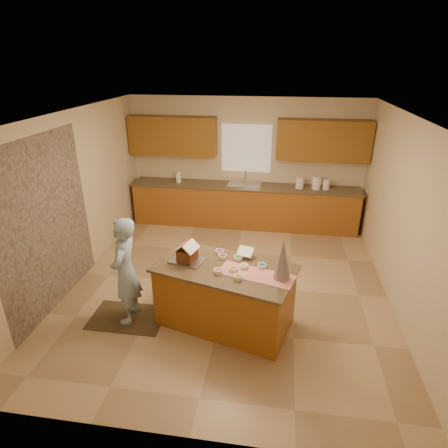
{
  "coord_description": "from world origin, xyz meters",
  "views": [
    {
      "loc": [
        0.71,
        -5.21,
        3.43
      ],
      "look_at": [
        -0.1,
        0.2,
        1.0
      ],
      "focal_mm": 30.29,
      "sensor_mm": 36.0,
      "label": 1
    }
  ],
  "objects": [
    {
      "name": "floor",
      "position": [
        0.0,
        0.0,
        0.0
      ],
      "size": [
        5.5,
        5.5,
        0.0
      ],
      "primitive_type": "plane",
      "color": "tan",
      "rests_on": "ground"
    },
    {
      "name": "ceiling",
      "position": [
        0.0,
        0.0,
        2.7
      ],
      "size": [
        5.5,
        5.5,
        0.0
      ],
      "primitive_type": "plane",
      "color": "silver",
      "rests_on": "floor"
    },
    {
      "name": "wall_back",
      "position": [
        0.0,
        2.75,
        1.35
      ],
      "size": [
        5.5,
        5.5,
        0.0
      ],
      "primitive_type": "plane",
      "color": "beige",
      "rests_on": "floor"
    },
    {
      "name": "wall_front",
      "position": [
        0.0,
        -2.75,
        1.35
      ],
      "size": [
        5.5,
        5.5,
        0.0
      ],
      "primitive_type": "plane",
      "color": "beige",
      "rests_on": "floor"
    },
    {
      "name": "wall_left",
      "position": [
        -2.5,
        0.0,
        1.35
      ],
      "size": [
        5.5,
        5.5,
        0.0
      ],
      "primitive_type": "plane",
      "color": "beige",
      "rests_on": "floor"
    },
    {
      "name": "wall_right",
      "position": [
        2.5,
        0.0,
        1.35
      ],
      "size": [
        5.5,
        5.5,
        0.0
      ],
      "primitive_type": "plane",
      "color": "beige",
      "rests_on": "floor"
    },
    {
      "name": "stone_accent",
      "position": [
        -2.48,
        -0.8,
        1.25
      ],
      "size": [
        0.0,
        2.5,
        2.5
      ],
      "primitive_type": "plane",
      "rotation": [
        1.57,
        0.0,
        1.57
      ],
      "color": "gray",
      "rests_on": "wall_left"
    },
    {
      "name": "window_curtain",
      "position": [
        0.0,
        2.72,
        1.65
      ],
      "size": [
        1.05,
        0.03,
        1.0
      ],
      "primitive_type": "cube",
      "color": "white",
      "rests_on": "wall_back"
    },
    {
      "name": "back_counter_base",
      "position": [
        0.0,
        2.45,
        0.44
      ],
      "size": [
        4.8,
        0.6,
        0.88
      ],
      "primitive_type": "cube",
      "color": "#954F1E",
      "rests_on": "floor"
    },
    {
      "name": "back_counter_top",
      "position": [
        0.0,
        2.45,
        0.9
      ],
      "size": [
        4.85,
        0.63,
        0.04
      ],
      "primitive_type": "cube",
      "color": "brown",
      "rests_on": "back_counter_base"
    },
    {
      "name": "upper_cabinet_left",
      "position": [
        -1.55,
        2.57,
        1.9
      ],
      "size": [
        1.85,
        0.35,
        0.8
      ],
      "primitive_type": "cube",
      "color": "brown",
      "rests_on": "wall_back"
    },
    {
      "name": "upper_cabinet_right",
      "position": [
        1.55,
        2.57,
        1.9
      ],
      "size": [
        1.85,
        0.35,
        0.8
      ],
      "primitive_type": "cube",
      "color": "brown",
      "rests_on": "wall_back"
    },
    {
      "name": "sink",
      "position": [
        0.0,
        2.45,
        0.89
      ],
      "size": [
        0.7,
        0.45,
        0.12
      ],
      "primitive_type": "cube",
      "color": "silver",
      "rests_on": "back_counter_top"
    },
    {
      "name": "faucet",
      "position": [
        0.0,
        2.63,
        1.06
      ],
      "size": [
        0.03,
        0.03,
        0.28
      ],
      "primitive_type": "cylinder",
      "color": "silver",
      "rests_on": "back_counter_top"
    },
    {
      "name": "island_base",
      "position": [
        0.08,
        -0.95,
        0.43
      ],
      "size": [
        1.91,
        1.31,
        0.85
      ],
      "primitive_type": "cube",
      "rotation": [
        0.0,
        0.0,
        -0.27
      ],
      "color": "#954F1E",
      "rests_on": "floor"
    },
    {
      "name": "island_top",
      "position": [
        0.08,
        -0.95,
        0.87
      ],
      "size": [
        2.01,
        1.4,
        0.04
      ],
      "primitive_type": "cube",
      "rotation": [
        0.0,
        0.0,
        -0.27
      ],
      "color": "brown",
      "rests_on": "island_base"
    },
    {
      "name": "table_runner",
      "position": [
        0.5,
        -1.07,
        0.89
      ],
      "size": [
        1.03,
        0.6,
        0.01
      ],
      "primitive_type": "cube",
      "rotation": [
        0.0,
        0.0,
        -0.27
      ],
      "color": "red",
      "rests_on": "island_top"
    },
    {
      "name": "baking_tray",
      "position": [
        -0.44,
        -0.85,
        0.9
      ],
      "size": [
        0.52,
        0.44,
        0.02
      ],
      "primitive_type": "cube",
      "rotation": [
        0.0,
        0.0,
        -0.27
      ],
      "color": "silver",
      "rests_on": "island_top"
    },
    {
      "name": "cookbook",
      "position": [
        0.32,
        -0.63,
        0.98
      ],
      "size": [
        0.25,
        0.22,
        0.09
      ],
      "primitive_type": "cube",
      "rotation": [
        -1.13,
        0.0,
        -0.27
      ],
      "color": "white",
      "rests_on": "island_top"
    },
    {
      "name": "tinsel_tree",
      "position": [
        0.82,
        -1.11,
        1.16
      ],
      "size": [
        0.26,
        0.26,
        0.53
      ],
      "primitive_type": "cone",
      "rotation": [
        0.0,
        0.0,
        -0.27
      ],
      "color": "#AFB0BC",
      "rests_on": "island_top"
    },
    {
      "name": "rug",
      "position": [
        -1.31,
        -1.06,
        0.01
      ],
      "size": [
        1.04,
        0.68,
        0.01
      ],
      "primitive_type": "cube",
      "color": "black",
      "rests_on": "floor"
    },
    {
      "name": "boy",
      "position": [
        -1.26,
        -1.06,
        0.78
      ],
      "size": [
        0.39,
        0.57,
        1.53
      ],
      "primitive_type": "imported",
      "rotation": [
        0.0,
        0.0,
        -1.53
      ],
      "color": "#8EB0CA",
      "rests_on": "rug"
    },
    {
      "name": "canister_a",
      "position": [
        1.15,
        2.45,
        1.03
      ],
      "size": [
        0.16,
        0.16,
        0.22
      ],
      "primitive_type": "cylinder",
      "color": "white",
      "rests_on": "back_counter_top"
    },
    {
      "name": "canister_b",
      "position": [
        1.49,
        2.45,
        1.05
      ],
      "size": [
        0.18,
        0.18,
        0.26
      ],
      "primitive_type": "cylinder",
      "color": "white",
      "rests_on": "back_counter_top"
    },
    {
      "name": "canister_c",
      "position": [
        1.69,
        2.45,
        1.02
      ],
      "size": [
        0.14,
        0.14,
        0.2
      ],
      "primitive_type": "cylinder",
      "color": "white",
      "rests_on": "back_counter_top"
    },
    {
      "name": "paper_towel",
      "position": [
        -1.43,
        2.45,
        1.04
      ],
      "size": [
        0.11,
        0.11,
        0.24
      ],
      "primitive_type": "cylinder",
      "color": "white",
      "rests_on": "back_counter_top"
    },
    {
      "name": "gingerbread_house",
      "position": [
        -0.44,
        -0.85,
        1.02
      ],
      "size": [
        0.33,
        0.33,
        0.27
      ],
      "color": "#5A3617",
      "rests_on": "baking_tray"
    },
    {
      "name": "candy_bowls",
      "position": [
        0.2,
        -0.89,
        0.92
      ],
      "size": [
        0.73,
        0.74,
        0.05
      ],
      "color": "silver",
      "rests_on": "island_top"
    }
  ]
}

